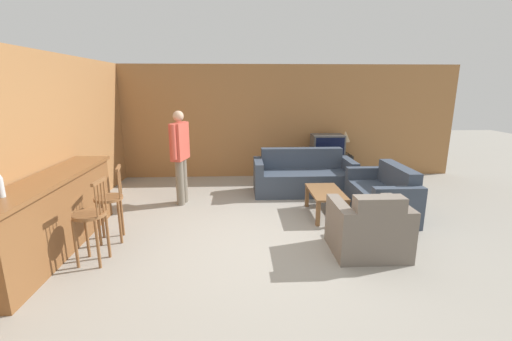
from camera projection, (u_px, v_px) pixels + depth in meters
The scene contains 14 objects.
ground_plane at pixel (271, 244), 4.71m from camera, with size 24.00×24.00×0.00m, color gray.
wall_back at pixel (257, 122), 8.01m from camera, with size 9.40×0.08×2.60m.
wall_left at pixel (71, 138), 5.57m from camera, with size 0.08×8.73×2.60m.
bar_counter at pixel (53, 215), 4.40m from camera, with size 0.55×2.72×1.00m.
bar_chair_near at pixel (91, 220), 4.10m from camera, with size 0.41×0.41×1.06m.
bar_chair_mid at pixel (110, 203), 4.71m from camera, with size 0.45×0.45×1.06m.
couch_far at pixel (303, 177), 6.94m from camera, with size 1.99×0.84×0.87m.
armchair_near at pixel (369, 230), 4.40m from camera, with size 0.91×0.80×0.85m.
loveseat_right at pixel (382, 196), 5.75m from camera, with size 0.78×1.45×0.84m.
coffee_table at pixel (326, 195), 5.69m from camera, with size 0.53×0.96×0.42m.
tv_unit at pixel (326, 167), 7.92m from camera, with size 1.08×0.55×0.59m.
tv at pixel (327, 145), 7.80m from camera, with size 0.71×0.49×0.46m.
table_lamp at pixel (345, 137), 7.78m from camera, with size 0.23×0.23×0.53m.
person_by_window at pixel (180, 153), 6.13m from camera, with size 0.29×0.59×1.70m.
Camera 1 is at (-0.41, -4.31, 2.12)m, focal length 24.00 mm.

